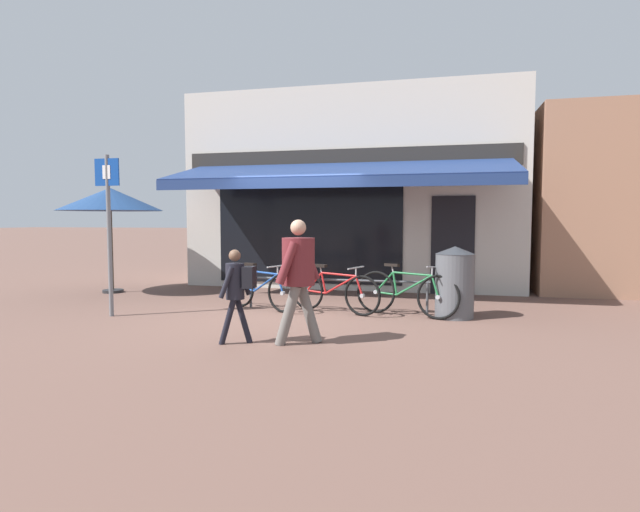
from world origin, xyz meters
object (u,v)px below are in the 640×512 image
(parking_sign, at_px, (109,219))
(bicycle_green, at_px, (406,293))
(litter_bin, at_px, (455,282))
(cafe_parasol, at_px, (110,200))
(bicycle_red, at_px, (333,291))
(pedestrian_child, at_px, (237,285))
(pedestrian_adult, at_px, (298,269))
(bicycle_blue, at_px, (261,289))

(parking_sign, bearing_deg, bicycle_green, 13.83)
(litter_bin, xyz_separation_m, cafe_parasol, (-7.22, 1.15, 1.44))
(bicycle_red, distance_m, pedestrian_child, 2.54)
(parking_sign, bearing_deg, pedestrian_adult, -16.26)
(bicycle_green, relative_size, pedestrian_adult, 1.09)
(bicycle_green, distance_m, cafe_parasol, 6.76)
(bicycle_blue, height_order, bicycle_green, bicycle_green)
(litter_bin, distance_m, parking_sign, 5.75)
(parking_sign, bearing_deg, cafe_parasol, 125.64)
(litter_bin, bearing_deg, pedestrian_adult, -131.71)
(parking_sign, xyz_separation_m, cafe_parasol, (-1.70, 2.37, 0.42))
(parking_sign, bearing_deg, bicycle_red, 18.44)
(bicycle_blue, relative_size, bicycle_green, 0.90)
(bicycle_green, distance_m, litter_bin, 0.81)
(bicycle_blue, height_order, pedestrian_adult, pedestrian_adult)
(litter_bin, relative_size, cafe_parasol, 0.51)
(bicycle_green, bearing_deg, bicycle_blue, -161.31)
(bicycle_green, relative_size, cafe_parasol, 0.77)
(pedestrian_adult, distance_m, pedestrian_child, 0.81)
(bicycle_blue, xyz_separation_m, cafe_parasol, (-3.90, 1.22, 1.66))
(pedestrian_child, bearing_deg, litter_bin, -143.20)
(pedestrian_child, bearing_deg, bicycle_red, -112.09)
(parking_sign, relative_size, cafe_parasol, 1.16)
(litter_bin, height_order, cafe_parasol, cafe_parasol)
(bicycle_red, xyz_separation_m, pedestrian_child, (-0.75, -2.39, 0.40))
(bicycle_blue, xyz_separation_m, parking_sign, (-2.20, -1.15, 1.24))
(pedestrian_adult, relative_size, pedestrian_child, 1.32)
(bicycle_blue, bearing_deg, bicycle_red, 24.23)
(parking_sign, height_order, cafe_parasol, parking_sign)
(pedestrian_adult, distance_m, cafe_parasol, 6.32)
(pedestrian_adult, bearing_deg, cafe_parasol, -36.14)
(bicycle_red, relative_size, pedestrian_adult, 1.05)
(pedestrian_child, bearing_deg, pedestrian_adult, -170.52)
(cafe_parasol, bearing_deg, parking_sign, -54.36)
(bicycle_green, bearing_deg, cafe_parasol, -172.22)
(bicycle_blue, distance_m, pedestrian_child, 2.47)
(pedestrian_child, bearing_deg, parking_sign, -28.43)
(pedestrian_adult, xyz_separation_m, cafe_parasol, (-5.22, 3.40, 1.07))
(bicycle_red, bearing_deg, cafe_parasol, -172.55)
(bicycle_blue, xyz_separation_m, litter_bin, (3.33, 0.07, 0.22))
(bicycle_red, relative_size, litter_bin, 1.46)
(bicycle_blue, bearing_deg, pedestrian_child, -53.13)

